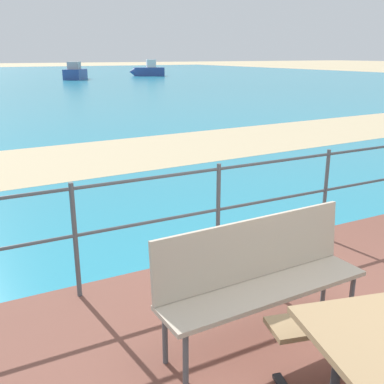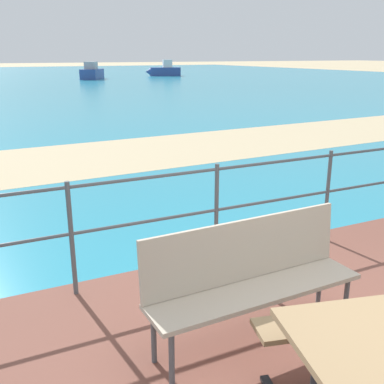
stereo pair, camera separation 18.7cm
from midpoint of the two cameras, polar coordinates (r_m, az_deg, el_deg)
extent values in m
cube|color=tan|center=(10.13, -14.79, 4.05)|extent=(54.10, 5.99, 0.01)
cube|color=tan|center=(3.47, 7.81, -12.09)|extent=(1.72, 0.45, 0.04)
cube|color=tan|center=(3.48, 6.17, -7.17)|extent=(1.71, 0.12, 0.48)
cylinder|color=#4C5156|center=(3.13, -2.63, -20.38)|extent=(0.04, 0.04, 0.45)
cylinder|color=#4C5156|center=(3.35, -5.10, -17.62)|extent=(0.04, 0.04, 0.45)
cylinder|color=#4C5156|center=(3.96, 18.19, -12.63)|extent=(0.04, 0.04, 0.45)
cylinder|color=#4C5156|center=(4.13, 15.09, -11.01)|extent=(0.04, 0.04, 0.45)
cylinder|color=#4C5156|center=(4.17, -15.76, -6.02)|extent=(0.04, 0.04, 1.08)
cylinder|color=#4C5156|center=(4.66, 2.16, -2.87)|extent=(0.04, 0.04, 1.08)
cylinder|color=#4C5156|center=(5.52, 15.53, -0.31)|extent=(0.04, 0.04, 1.08)
cylinder|color=#4C5156|center=(4.52, 2.23, 2.92)|extent=(5.90, 0.03, 0.03)
cylinder|color=#4C5156|center=(4.64, 2.17, -2.25)|extent=(5.90, 0.03, 0.03)
cube|color=#2D478C|center=(42.60, -14.64, 14.19)|extent=(2.67, 3.20, 0.88)
cube|color=#A5A8AD|center=(42.37, -14.80, 15.20)|extent=(1.34, 1.36, 0.63)
cone|color=#2D478C|center=(44.22, -14.02, 14.32)|extent=(0.93, 0.83, 0.79)
cube|color=#2D478C|center=(48.14, -5.56, 14.89)|extent=(3.23, 1.86, 0.84)
cube|color=silver|center=(48.15, -5.31, 15.86)|extent=(1.11, 1.06, 0.78)
cone|color=#2D478C|center=(47.95, -7.74, 14.81)|extent=(0.68, 0.86, 0.75)
camera|label=1|loc=(0.09, -91.05, -0.32)|focal=42.22mm
camera|label=2|loc=(0.09, 88.95, 0.32)|focal=42.22mm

